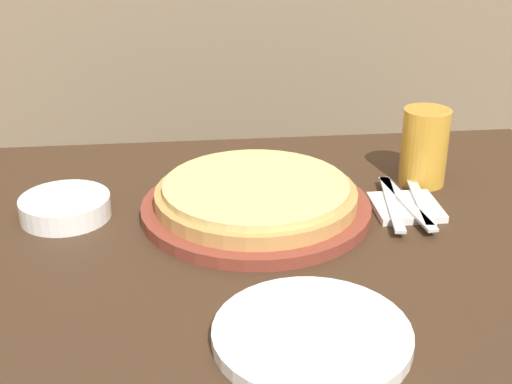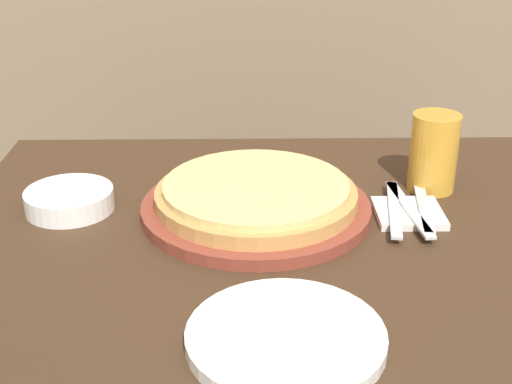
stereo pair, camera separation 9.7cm
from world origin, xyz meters
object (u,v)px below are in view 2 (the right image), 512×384
object	(u,v)px
spoon	(424,208)
pizza_on_board	(256,200)
side_bowl	(69,200)
beer_glass	(434,149)
dinner_knife	(409,208)
dinner_plate	(286,338)
fork	(394,209)

from	to	relation	value
spoon	pizza_on_board	bearing A→B (deg)	177.05
spoon	side_bowl	bearing A→B (deg)	176.58
beer_glass	dinner_knife	distance (m)	0.14
dinner_plate	beer_glass	bearing A→B (deg)	57.90
dinner_plate	fork	xyz separation A→B (m)	(0.20, 0.35, 0.01)
dinner_knife	spoon	world-z (taller)	same
dinner_knife	pizza_on_board	bearing A→B (deg)	176.76
beer_glass	side_bowl	size ratio (longest dim) A/B	0.94
side_bowl	spoon	xyz separation A→B (m)	(0.59, -0.04, -0.00)
dinner_plate	dinner_knife	distance (m)	0.41
dinner_plate	spoon	bearing A→B (deg)	54.19
dinner_plate	dinner_knife	bearing A→B (deg)	57.02
beer_glass	fork	world-z (taller)	beer_glass
beer_glass	spoon	world-z (taller)	beer_glass
beer_glass	fork	distance (m)	0.15
side_bowl	beer_glass	bearing A→B (deg)	6.84
dinner_knife	beer_glass	bearing A→B (deg)	60.75
fork	spoon	distance (m)	0.05
side_bowl	spoon	distance (m)	0.60
beer_glass	spoon	bearing A→B (deg)	-108.55
side_bowl	spoon	world-z (taller)	side_bowl
side_bowl	fork	size ratio (longest dim) A/B	0.70
side_bowl	spoon	size ratio (longest dim) A/B	0.82
fork	dinner_knife	distance (m)	0.02
side_bowl	fork	distance (m)	0.55
pizza_on_board	side_bowl	size ratio (longest dim) A/B	2.58
pizza_on_board	dinner_plate	size ratio (longest dim) A/B	1.56
dinner_plate	spoon	world-z (taller)	dinner_plate
dinner_plate	side_bowl	size ratio (longest dim) A/B	1.66
dinner_knife	side_bowl	bearing A→B (deg)	176.43
pizza_on_board	fork	xyz separation A→B (m)	(0.23, -0.01, -0.01)
pizza_on_board	fork	bearing A→B (deg)	-3.59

